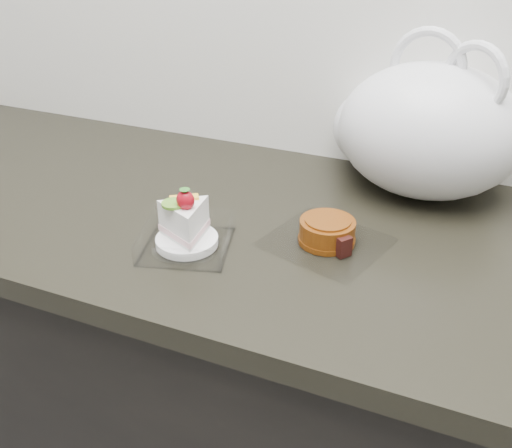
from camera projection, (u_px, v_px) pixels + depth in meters
counter at (295, 410)px, 1.20m from camera, size 2.04×0.64×0.90m
cake_tray at (186, 231)px, 0.91m from camera, size 0.17×0.17×0.11m
mooncake_wrap at (327, 234)px, 0.93m from camera, size 0.22×0.21×0.04m
plastic_bag at (419, 130)px, 1.05m from camera, size 0.42×0.35×0.31m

